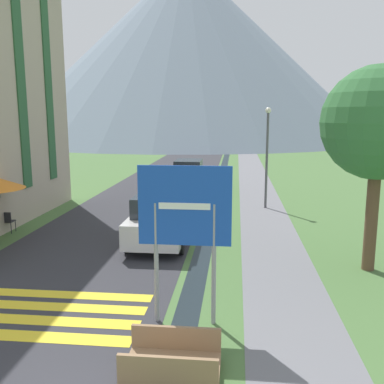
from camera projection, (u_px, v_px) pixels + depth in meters
name	position (u px, v px, depth m)	size (l,w,h in m)	color
ground_plane	(198.00, 191.00, 25.81)	(160.00, 160.00, 0.00)	#476B38
road	(179.00, 170.00, 35.85)	(6.40, 60.00, 0.01)	#2D2D33
footpath	(252.00, 171.00, 35.23)	(2.20, 60.00, 0.01)	slate
drainage_channel	(223.00, 170.00, 35.47)	(0.60, 60.00, 0.00)	black
crosswalk_marking	(29.00, 312.00, 10.02)	(5.44, 2.54, 0.01)	yellow
mountain_distant	(186.00, 51.00, 80.48)	(69.44, 69.44, 32.85)	slate
road_sign	(185.00, 220.00, 9.14)	(2.01, 0.11, 3.52)	gray
footbridge	(172.00, 363.00, 7.59)	(1.70, 1.10, 0.65)	#846647
parked_car_near	(161.00, 217.00, 15.46)	(1.98, 4.60, 1.82)	silver
parked_car_far	(189.00, 174.00, 26.61)	(1.96, 3.86, 1.82)	navy
cafe_chair_far_right	(8.00, 220.00, 16.68)	(0.40, 0.40, 0.85)	#232328
streetlamp	(267.00, 149.00, 20.79)	(0.28, 0.28, 4.91)	#515156
tree_by_path	(379.00, 124.00, 12.05)	(3.25, 3.25, 5.97)	brown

